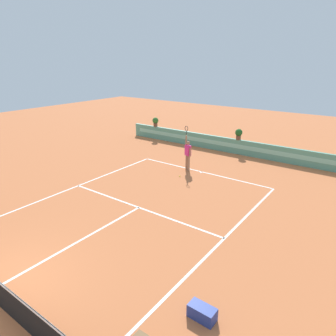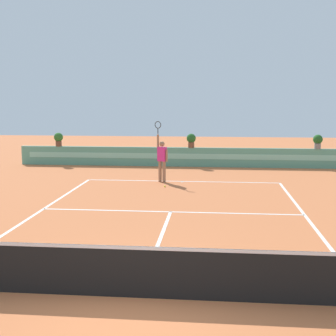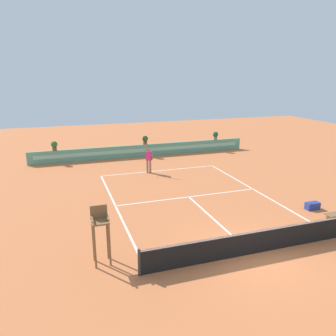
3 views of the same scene
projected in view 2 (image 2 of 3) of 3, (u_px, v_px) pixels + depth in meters
ground_plane at (169, 215)px, 14.21m from camera, size 60.00×60.00×0.00m
court_lines at (172, 209)px, 14.91m from camera, size 8.32×11.94×0.01m
net at (137, 270)px, 8.22m from camera, size 8.92×0.10×1.00m
back_wall_barrier at (188, 157)px, 24.36m from camera, size 18.00×0.21×1.00m
tennis_player at (162, 158)px, 19.71m from camera, size 0.58×0.35×2.58m
tennis_ball_near_baseline at (165, 186)px, 18.70m from camera, size 0.07×0.07×0.07m
potted_plant_centre at (191, 140)px, 24.21m from camera, size 0.48×0.48×0.72m
potted_plant_far_right at (318, 141)px, 23.59m from camera, size 0.48×0.48×0.72m
potted_plant_far_left at (59, 139)px, 24.90m from camera, size 0.48×0.48×0.72m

